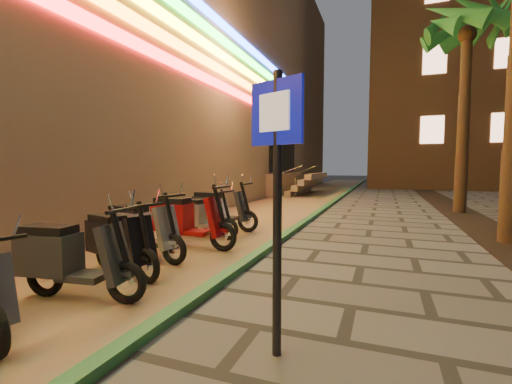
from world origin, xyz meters
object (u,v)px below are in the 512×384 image
at_px(scooter_7, 116,241).
at_px(scooter_11, 218,209).
at_px(scooter_8, 140,229).
at_px(pedestrian_sign, 277,175).
at_px(scooter_6, 67,258).
at_px(scooter_10, 200,216).
at_px(scooter_9, 184,220).

bearing_deg(scooter_7, scooter_11, 109.57).
relative_size(scooter_7, scooter_8, 0.94).
xyz_separation_m(scooter_7, scooter_8, (-0.22, 0.79, 0.02)).
distance_m(pedestrian_sign, scooter_7, 3.32).
bearing_deg(scooter_6, pedestrian_sign, -14.71).
xyz_separation_m(pedestrian_sign, scooter_8, (-3.10, 2.07, -1.01)).
distance_m(pedestrian_sign, scooter_10, 5.17).
height_order(scooter_6, scooter_10, scooter_6).
bearing_deg(scooter_8, scooter_10, 98.75).
height_order(pedestrian_sign, scooter_10, pedestrian_sign).
height_order(pedestrian_sign, scooter_11, pedestrian_sign).
height_order(pedestrian_sign, scooter_8, pedestrian_sign).
xyz_separation_m(pedestrian_sign, scooter_6, (-2.70, 0.29, -1.02)).
distance_m(scooter_9, scooter_10, 1.03).
bearing_deg(pedestrian_sign, scooter_6, -163.34).
bearing_deg(scooter_11, pedestrian_sign, -56.00).
bearing_deg(pedestrian_sign, scooter_8, 169.06).
relative_size(pedestrian_sign, scooter_7, 1.49).
bearing_deg(scooter_10, scooter_8, -85.15).
bearing_deg(scooter_7, scooter_9, 104.94).
distance_m(scooter_6, scooter_7, 1.01).
bearing_deg(scooter_9, scooter_10, 104.06).
bearing_deg(scooter_9, scooter_8, -104.30).
bearing_deg(scooter_11, scooter_9, -80.63).
distance_m(scooter_8, scooter_10, 1.97).
relative_size(pedestrian_sign, scooter_11, 1.36).
xyz_separation_m(scooter_10, scooter_11, (-0.02, 0.90, 0.05)).
relative_size(scooter_10, scooter_11, 0.90).
relative_size(pedestrian_sign, scooter_9, 1.32).
bearing_deg(scooter_10, scooter_7, -80.10).
height_order(scooter_8, scooter_9, scooter_9).
bearing_deg(scooter_9, scooter_6, -85.80).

